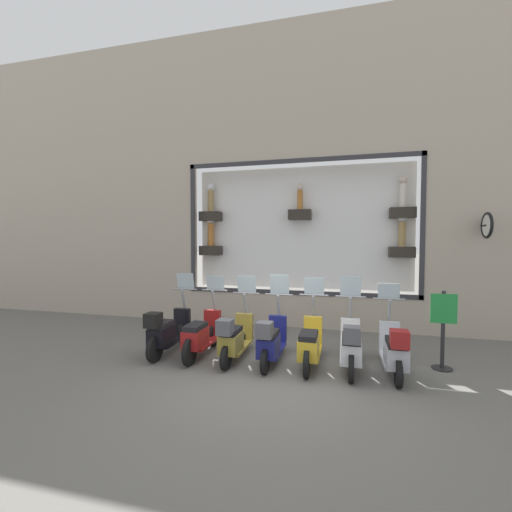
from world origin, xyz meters
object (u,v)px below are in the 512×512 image
object	(u,v)px
scooter_navy_3	(271,341)
scooter_red_5	(201,335)
scooter_white_1	(351,346)
scooter_yellow_2	(310,344)
scooter_black_6	(167,332)
scooter_silver_0	(394,350)
shop_sign_post	(443,328)
scooter_olive_4	(234,338)

from	to	relation	value
scooter_navy_3	scooter_red_5	size ratio (longest dim) A/B	0.99
scooter_white_1	scooter_yellow_2	xyz separation A→B (m)	(0.06, 0.75, -0.04)
scooter_yellow_2	scooter_black_6	distance (m)	2.99
scooter_red_5	scooter_navy_3	bearing A→B (deg)	-92.67
scooter_silver_0	scooter_yellow_2	xyz separation A→B (m)	(0.07, 1.50, -0.03)
shop_sign_post	scooter_red_5	bearing A→B (deg)	95.83
scooter_black_6	scooter_navy_3	bearing A→B (deg)	-90.28
scooter_white_1	shop_sign_post	xyz separation A→B (m)	(0.54, -1.67, 0.31)
scooter_yellow_2	scooter_red_5	xyz separation A→B (m)	(0.00, 2.24, 0.01)
scooter_silver_0	scooter_white_1	size ratio (longest dim) A/B	1.00
scooter_white_1	scooter_red_5	xyz separation A→B (m)	(0.06, 2.99, -0.03)
scooter_yellow_2	scooter_red_5	world-z (taller)	scooter_yellow_2
scooter_silver_0	scooter_red_5	bearing A→B (deg)	88.88
scooter_silver_0	scooter_black_6	world-z (taller)	scooter_black_6
scooter_navy_3	scooter_black_6	size ratio (longest dim) A/B	0.99
scooter_silver_0	scooter_navy_3	world-z (taller)	scooter_navy_3
scooter_black_6	scooter_white_1	bearing A→B (deg)	-90.10
scooter_white_1	scooter_black_6	bearing A→B (deg)	89.90
scooter_olive_4	scooter_red_5	size ratio (longest dim) A/B	0.99
scooter_yellow_2	scooter_white_1	bearing A→B (deg)	-94.74
scooter_yellow_2	scooter_silver_0	bearing A→B (deg)	-92.69
shop_sign_post	scooter_white_1	bearing A→B (deg)	107.98
scooter_olive_4	scooter_red_5	bearing A→B (deg)	84.65
scooter_red_5	shop_sign_post	distance (m)	4.69
scooter_black_6	shop_sign_post	size ratio (longest dim) A/B	1.23
scooter_black_6	shop_sign_post	bearing A→B (deg)	-84.35
scooter_silver_0	scooter_black_6	xyz separation A→B (m)	(0.01, 4.49, 0.03)
scooter_silver_0	shop_sign_post	distance (m)	1.12
scooter_yellow_2	shop_sign_post	size ratio (longest dim) A/B	1.22
shop_sign_post	scooter_olive_4	bearing A→B (deg)	97.95
scooter_white_1	scooter_navy_3	distance (m)	1.50
scooter_silver_0	scooter_olive_4	size ratio (longest dim) A/B	1.00
scooter_white_1	scooter_black_6	world-z (taller)	scooter_white_1
scooter_navy_3	scooter_black_6	world-z (taller)	scooter_navy_3
scooter_silver_0	scooter_white_1	bearing A→B (deg)	89.37
scooter_navy_3	scooter_olive_4	world-z (taller)	scooter_navy_3
scooter_olive_4	scooter_red_5	distance (m)	0.75
scooter_olive_4	scooter_black_6	distance (m)	1.50
scooter_navy_3	scooter_black_6	xyz separation A→B (m)	(0.01, 2.24, 0.02)
scooter_yellow_2	scooter_red_5	bearing A→B (deg)	89.93
scooter_olive_4	scooter_black_6	xyz separation A→B (m)	(0.01, 1.50, 0.02)
scooter_red_5	scooter_black_6	bearing A→B (deg)	94.48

